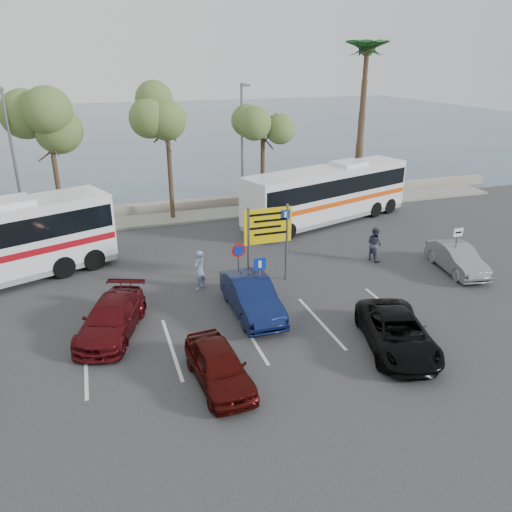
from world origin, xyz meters
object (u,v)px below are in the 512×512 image
object	(u,v)px
car_blue	(252,297)
car_maroon	(111,318)
street_lamp_right	(242,144)
coach_bus_right	(327,196)
direction_sign	(268,232)
suv_black	(397,332)
pedestrian_near	(199,270)
car_silver_b	(457,259)
street_lamp_left	(13,156)
car_red	(219,366)
pedestrian_far	(374,244)

from	to	relation	value
car_blue	car_maroon	xyz separation A→B (m)	(-5.40, 0.12, -0.09)
street_lamp_right	coach_bus_right	world-z (taller)	street_lamp_right
direction_sign	car_maroon	size ratio (longest dim) A/B	0.81
suv_black	pedestrian_near	bearing A→B (deg)	143.87
car_blue	car_silver_b	size ratio (longest dim) A/B	1.13
street_lamp_right	car_blue	bearing A→B (deg)	-105.55
direction_sign	pedestrian_near	xyz separation A→B (m)	(-3.08, 0.27, -1.53)
street_lamp_left	car_maroon	xyz separation A→B (m)	(4.00, -12.82, -3.96)
car_maroon	street_lamp_right	bearing A→B (deg)	75.74
coach_bus_right	car_red	size ratio (longest dim) A/B	3.15
car_maroon	pedestrian_far	size ratio (longest dim) A/B	2.52
street_lamp_left	pedestrian_near	size ratio (longest dim) A/B	4.46
car_maroon	car_blue	bearing A→B (deg)	19.54
pedestrian_near	car_silver_b	bearing A→B (deg)	131.69
car_silver_b	pedestrian_far	size ratio (longest dim) A/B	2.24
pedestrian_far	direction_sign	bearing A→B (deg)	83.30
direction_sign	car_red	size ratio (longest dim) A/B	0.97
direction_sign	car_silver_b	distance (m)	9.33
street_lamp_right	car_blue	world-z (taller)	street_lamp_right
suv_black	car_silver_b	distance (m)	8.26
street_lamp_right	coach_bus_right	bearing A→B (deg)	-33.86
street_lamp_left	coach_bus_right	size ratio (longest dim) A/B	0.68
direction_sign	car_red	bearing A→B (deg)	-120.87
direction_sign	coach_bus_right	size ratio (longest dim) A/B	0.31
car_silver_b	pedestrian_near	bearing A→B (deg)	179.82
direction_sign	car_blue	size ratio (longest dim) A/B	0.82
street_lamp_right	direction_sign	bearing A→B (deg)	-100.94
car_red	street_lamp_right	bearing A→B (deg)	66.34
car_blue	pedestrian_near	distance (m)	3.25
suv_black	car_maroon	bearing A→B (deg)	171.56
car_blue	pedestrian_far	xyz separation A→B (m)	(7.57, 3.40, 0.15)
direction_sign	pedestrian_far	world-z (taller)	direction_sign
car_red	direction_sign	bearing A→B (deg)	54.89
car_blue	pedestrian_near	world-z (taller)	pedestrian_near
car_silver_b	car_maroon	bearing A→B (deg)	-168.07
street_lamp_right	car_red	bearing A→B (deg)	-109.42
street_lamp_left	car_red	size ratio (longest dim) A/B	2.16
street_lamp_right	car_red	size ratio (longest dim) A/B	2.16
car_maroon	car_red	distance (m)	5.16
direction_sign	car_maroon	distance (m)	7.65
car_maroon	pedestrian_far	world-z (taller)	pedestrian_far
direction_sign	suv_black	distance (m)	7.34
street_lamp_left	car_silver_b	size ratio (longest dim) A/B	2.05
coach_bus_right	car_maroon	world-z (taller)	coach_bus_right
car_blue	suv_black	distance (m)	5.73
car_red	car_silver_b	bearing A→B (deg)	16.80
car_silver_b	pedestrian_near	xyz separation A→B (m)	(-12.08, 1.97, 0.25)
direction_sign	car_maroon	bearing A→B (deg)	-160.35
car_blue	direction_sign	bearing A→B (deg)	58.55
car_silver_b	car_red	bearing A→B (deg)	-149.90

